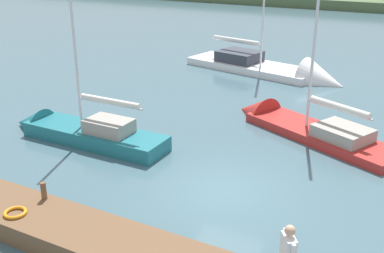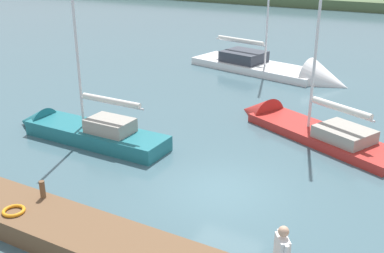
% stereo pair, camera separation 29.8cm
% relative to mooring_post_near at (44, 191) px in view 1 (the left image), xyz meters
% --- Properties ---
extents(ground_plane, '(200.00, 200.00, 0.00)m').
position_rel_mooring_post_near_xyz_m(ground_plane, '(-4.11, -4.08, -0.91)').
color(ground_plane, '#42606B').
extents(mooring_post_near, '(0.17, 0.17, 0.55)m').
position_rel_mooring_post_near_xyz_m(mooring_post_near, '(0.00, 0.00, 0.00)').
color(mooring_post_near, brown).
rests_on(mooring_post_near, dock_pier).
extents(life_ring_buoy, '(0.66, 0.66, 0.10)m').
position_rel_mooring_post_near_xyz_m(life_ring_buoy, '(0.11, 1.03, -0.23)').
color(life_ring_buoy, orange).
rests_on(life_ring_buoy, dock_pier).
extents(sailboat_behind_pier, '(11.08, 4.88, 11.49)m').
position_rel_mooring_post_near_xyz_m(sailboat_behind_pier, '(-1.10, -19.26, -0.79)').
color(sailboat_behind_pier, white).
rests_on(sailboat_behind_pier, ground_plane).
extents(sailboat_near_dock, '(7.69, 1.76, 8.06)m').
position_rel_mooring_post_near_xyz_m(sailboat_near_dock, '(3.30, -5.23, -0.68)').
color(sailboat_near_dock, '#1E6B75').
rests_on(sailboat_near_dock, ground_plane).
extents(sailboat_outer_mooring, '(8.55, 5.36, 9.06)m').
position_rel_mooring_post_near_xyz_m(sailboat_outer_mooring, '(-4.65, -10.68, -0.81)').
color(sailboat_outer_mooring, '#B22823').
rests_on(sailboat_outer_mooring, ground_plane).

